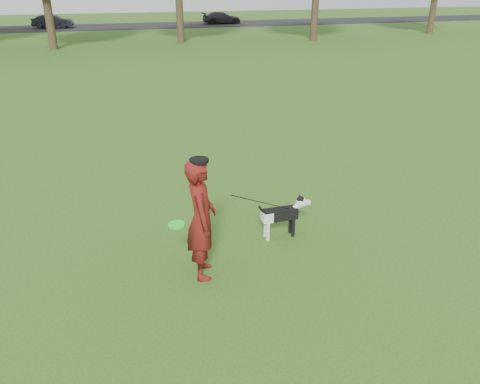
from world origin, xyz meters
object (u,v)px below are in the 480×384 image
object	(u,v)px
car_mid	(53,21)
car_right	(222,18)
dog	(284,213)
man	(201,219)

from	to	relation	value
car_mid	car_right	xyz separation A→B (m)	(15.19, 0.00, -0.02)
car_mid	car_right	distance (m)	15.19
dog	car_mid	distance (m)	40.25
man	car_right	distance (m)	41.93
man	dog	bearing A→B (deg)	-56.56
dog	car_mid	bearing A→B (deg)	98.33
man	dog	size ratio (longest dim) A/B	1.91
man	car_mid	size ratio (longest dim) A/B	0.51
man	car_mid	distance (m)	40.74
dog	car_mid	world-z (taller)	car_mid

